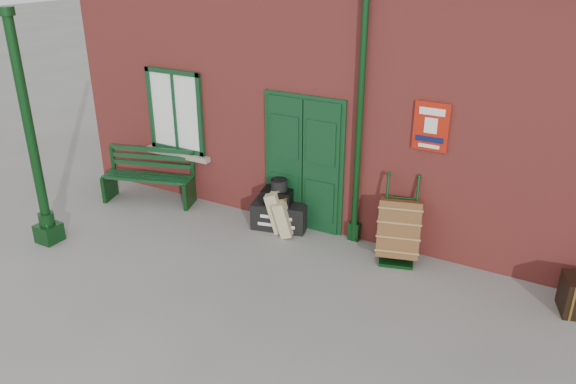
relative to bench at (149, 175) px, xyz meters
The scene contains 10 objects.
ground 3.45m from the bench, 17.32° to the right, with size 80.00×80.00×0.00m, color gray.
station_building 4.41m from the bench, 37.26° to the left, with size 10.30×4.30×4.36m.
canopy_column 2.23m from the bench, 99.61° to the right, with size 0.34×0.34×3.61m.
bench is the anchor object (origin of this frame).
houdini_trunk 2.67m from the bench, ahead, with size 0.90×0.50×0.45m, color black.
strongbox 2.61m from the bench, ahead, with size 0.50×0.36×0.23m, color black.
hatbox 2.65m from the bench, ahead, with size 0.27×0.27×0.18m, color black.
suitcase_back 2.65m from the bench, ahead, with size 0.20×0.49×0.68m, color tan.
suitcase_front 2.83m from the bench, ahead, with size 0.18×0.44×0.59m, color tan.
porter_trolley 4.71m from the bench, ahead, with size 0.78×0.81×1.28m.
Camera 1 is at (3.65, -6.07, 4.35)m, focal length 35.00 mm.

